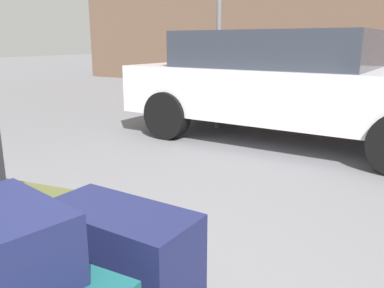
% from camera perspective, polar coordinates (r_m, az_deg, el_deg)
% --- Properties ---
extents(duffel_bag_navy_rear_left, '(0.61, 0.31, 0.34)m').
position_cam_1_polar(duffel_bag_navy_rear_left, '(1.61, -10.23, -14.72)').
color(duffel_bag_navy_rear_left, '#191E47').
rests_on(duffel_bag_navy_rear_left, luggage_cart).
extents(duffel_bag_olive_center, '(0.58, 0.38, 0.29)m').
position_cam_1_polar(duffel_bag_olive_center, '(2.01, -24.76, -10.35)').
color(duffel_bag_olive_center, '#4C5128').
rests_on(duffel_bag_olive_center, luggage_cart).
extents(duffel_bag_navy_topmost_pile, '(0.45, 0.33, 0.20)m').
position_cam_1_polar(duffel_bag_navy_topmost_pile, '(1.21, -25.40, -12.60)').
color(duffel_bag_navy_topmost_pile, '#191E47').
rests_on(duffel_bag_navy_topmost_pile, duffel_bag_teal_stacked_top).
extents(parked_car, '(4.36, 2.04, 1.42)m').
position_cam_1_polar(parked_car, '(5.43, 13.61, 8.52)').
color(parked_car, silver).
rests_on(parked_car, ground_plane).
extents(no_parking_sign, '(0.50, 0.08, 2.40)m').
position_cam_1_polar(no_parking_sign, '(6.03, 3.87, 16.33)').
color(no_parking_sign, slate).
rests_on(no_parking_sign, ground_plane).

